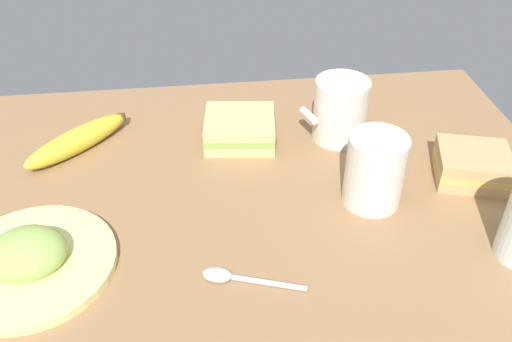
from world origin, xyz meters
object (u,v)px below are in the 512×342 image
Objects in this scene: coffee_mug_milky at (375,169)px; sandwich_main at (240,129)px; plate_of_food at (30,259)px; sandwich_side at (472,165)px; banana at (77,140)px; coffee_mug_black at (340,109)px; spoon at (237,278)px.

coffee_mug_milky is 0.86× the size of sandwich_main.
plate_of_food is 61.57cm from sandwich_side.
banana is at bearing -22.30° from coffee_mug_milky.
plate_of_food is 1.28× the size of banana.
coffee_mug_black is 0.88× the size of spoon.
coffee_mug_milky is (-44.63, -7.58, 3.87)cm from plate_of_food.
coffee_mug_black reaches higher than sandwich_main.
coffee_mug_milky is at bearing 11.35° from sandwich_side.
sandwich_main is 0.75× the size of banana.
plate_of_food is 37.27cm from sandwich_main.
sandwich_main is at bearing 179.53° from banana.
plate_of_food is 24.98cm from banana.
coffee_mug_black reaches higher than sandwich_side.
sandwich_side is at bearing 157.02° from sandwich_main.
coffee_mug_milky is at bearing 134.35° from sandwich_main.
coffee_mug_milky is at bearing 157.70° from banana.
spoon is (3.26, 29.65, -1.82)cm from sandwich_main.
banana is at bearing -0.47° from sandwich_main.
coffee_mug_milky reaches higher than sandwich_main.
coffee_mug_black reaches higher than plate_of_food.
banana is (42.13, -17.27, -3.43)cm from coffee_mug_milky.
banana is (58.11, -14.07, -0.31)cm from sandwich_side.
coffee_mug_black is at bearing -87.31° from coffee_mug_milky.
banana is at bearing -13.61° from sandwich_side.
coffee_mug_black is (-43.87, -23.84, 3.71)cm from plate_of_food.
spoon is at bearing 56.39° from coffee_mug_black.
plate_of_food is 45.44cm from coffee_mug_milky.
banana is 1.29× the size of spoon.
coffee_mug_milky is 24.07cm from sandwich_main.
sandwich_side is (-32.67, 13.86, 0.00)cm from sandwich_main.
coffee_mug_black is 1.06× the size of coffee_mug_milky.
banana is at bearing -53.39° from spoon.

